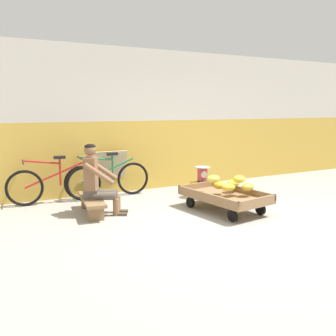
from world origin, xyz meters
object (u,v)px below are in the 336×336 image
banana_cart (224,197)px  sign_board (109,172)px  shopping_bag (231,195)px  plastic_crate (202,190)px  vendor_seated (97,180)px  low_bench (92,202)px  bicycle_far_left (108,179)px  bicycle_near_left (55,184)px  weighing_scale (202,174)px

banana_cart → sign_board: size_ratio=1.77×
sign_board → shopping_bag: (1.78, -1.64, -0.31)m
plastic_crate → vendor_seated: bearing=-175.0°
banana_cart → plastic_crate: bearing=78.5°
low_bench → vendor_seated: 0.38m
bicycle_far_left → shopping_bag: (1.89, -1.39, -0.23)m
bicycle_near_left → bicycle_far_left: (1.00, 0.04, 0.00)m
bicycle_far_left → sign_board: (0.11, 0.25, 0.08)m
banana_cart → bicycle_near_left: size_ratio=0.93×
weighing_scale → shopping_bag: size_ratio=1.25×
weighing_scale → bicycle_far_left: bearing=151.1°
plastic_crate → bicycle_far_left: bearing=151.2°
low_bench → bicycle_near_left: size_ratio=0.68×
low_bench → bicycle_far_left: bearing=59.1°
bicycle_near_left → banana_cart: bearing=-37.3°
banana_cart → low_bench: banana_cart is taller
shopping_bag → low_bench: bearing=171.7°
sign_board → weighing_scale: bearing=-37.4°
banana_cart → shopping_bag: bearing=43.5°
bicycle_near_left → plastic_crate: bearing=-17.8°
plastic_crate → bicycle_near_left: (-2.59, 0.83, 0.20)m
bicycle_near_left → bicycle_far_left: same height
shopping_bag → bicycle_far_left: bearing=143.7°
low_bench → plastic_crate: 2.21m
shopping_bag → weighing_scale: bearing=120.2°
banana_cart → shopping_bag: banana_cart is taller
bicycle_far_left → vendor_seated: bearing=-116.7°
banana_cart → weighing_scale: bearing=78.5°
sign_board → low_bench: bearing=-119.6°
weighing_scale → sign_board: size_ratio=0.34×
banana_cart → bicycle_far_left: (-1.39, 1.87, 0.11)m
banana_cart → sign_board: 2.48m
plastic_crate → low_bench: bearing=-176.2°
plastic_crate → bicycle_near_left: bearing=162.2°
weighing_scale → bicycle_near_left: 2.72m
shopping_bag → bicycle_near_left: bearing=155.0°
bicycle_far_left → sign_board: size_ratio=1.91×
bicycle_far_left → sign_board: 0.29m
low_bench → sign_board: 1.49m
banana_cart → weighing_scale: (0.20, 0.99, 0.21)m
bicycle_far_left → banana_cart: bearing=-53.3°
weighing_scale → bicycle_near_left: (-2.59, 0.83, -0.10)m
weighing_scale → bicycle_far_left: (-1.59, 0.88, -0.10)m
vendor_seated → weighing_scale: bearing=5.0°
sign_board → vendor_seated: bearing=-116.2°
sign_board → shopping_bag: 2.44m
low_bench → bicycle_far_left: bicycle_far_left is taller
weighing_scale → sign_board: 1.86m
low_bench → weighing_scale: weighing_scale is taller
vendor_seated → banana_cart: bearing=-22.7°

